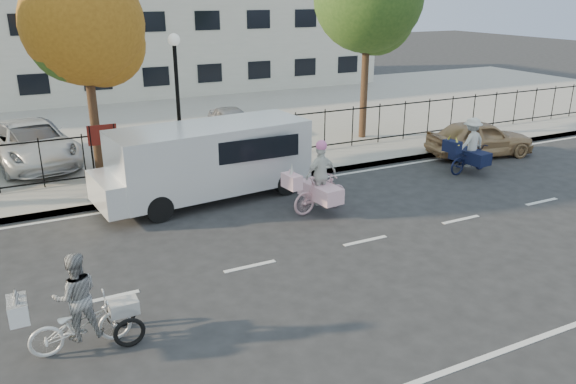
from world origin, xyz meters
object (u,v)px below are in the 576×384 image
bull_bike (470,151)px  lot_car_d (232,122)px  gold_sedan (480,138)px  lot_car_c (32,143)px  lamppost (177,80)px  white_van (207,159)px  unicorn_bike (320,186)px  zebra_trike (79,313)px  lot_car_b (31,143)px

bull_bike → lot_car_d: 9.21m
gold_sedan → lot_car_c: 15.65m
lamppost → bull_bike: size_ratio=2.16×
white_van → gold_sedan: (10.26, -0.09, -0.53)m
bull_bike → white_van: size_ratio=0.32×
unicorn_bike → gold_sedan: (7.93, 2.25, -0.08)m
zebra_trike → lot_car_c: zebra_trike is taller
lamppost → lot_car_c: lamppost is taller
lamppost → lot_car_b: bearing=142.8°
unicorn_bike → bull_bike: bearing=-89.1°
white_van → gold_sedan: bearing=-6.5°
lamppost → bull_bike: bearing=-23.6°
lamppost → unicorn_bike: (2.45, -4.63, -2.37)m
zebra_trike → lot_car_d: size_ratio=0.57×
zebra_trike → bull_bike: 13.52m
white_van → lot_car_c: white_van is taller
bull_bike → lot_car_d: bearing=29.3°
gold_sedan → zebra_trike: bearing=123.0°
bull_bike → gold_sedan: size_ratio=0.52×
zebra_trike → lamppost: bearing=-27.2°
lot_car_c → lot_car_d: size_ratio=1.19×
gold_sedan → white_van: bearing=100.5°
unicorn_bike → white_van: 3.33m
bull_bike → zebra_trike: bearing=102.5°
lot_car_b → unicorn_bike: bearing=-58.6°
lot_car_c → lot_car_d: lot_car_c is taller
white_van → gold_sedan: size_ratio=1.61×
white_van → lot_car_c: (-4.32, 5.59, -0.35)m
unicorn_bike → bull_bike: unicorn_bike is taller
unicorn_bike → white_van: bearing=37.7°
gold_sedan → lot_car_c: size_ratio=0.93×
bull_bike → lamppost: bearing=59.4°
zebra_trike → lot_car_b: size_ratio=0.39×
unicorn_bike → lot_car_d: 8.33m
zebra_trike → lot_car_d: (7.28, 11.94, 0.08)m
unicorn_bike → lot_car_c: (-6.65, 7.92, 0.10)m
unicorn_bike → lot_car_d: unicorn_bike is taller
zebra_trike → lot_car_b: 11.48m
gold_sedan → lot_car_c: lot_car_c is taller
zebra_trike → unicorn_bike: 7.53m
gold_sedan → lot_car_b: 15.64m
zebra_trike → lot_car_b: bearing=-0.2°
lamppost → lot_car_b: lamppost is taller
white_van → lot_car_d: white_van is taller
lot_car_b → white_van: bearing=-60.7°
lamppost → gold_sedan: size_ratio=1.12×
white_van → lot_car_c: bearing=121.7°
lamppost → lot_car_b: 5.76m
zebra_trike → lot_car_c: size_ratio=0.48×
zebra_trike → bull_bike: (12.74, 4.53, 0.07)m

